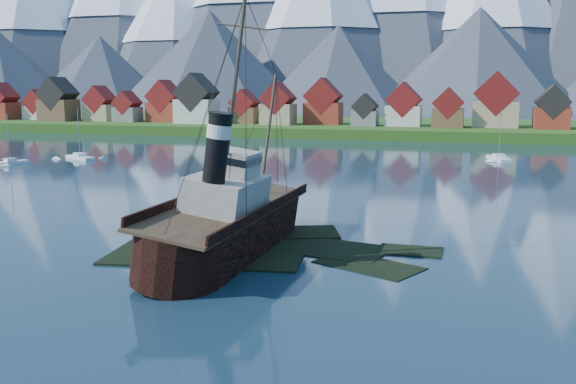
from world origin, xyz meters
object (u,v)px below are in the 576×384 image
(tugboat_wreck, at_px, (231,218))
(sailboat_c, at_px, (80,158))
(sailboat_b, at_px, (10,163))
(sailboat_e, at_px, (499,159))

(tugboat_wreck, xyz_separation_m, sailboat_c, (-59.78, 63.52, -2.82))
(tugboat_wreck, distance_m, sailboat_b, 85.13)
(tugboat_wreck, distance_m, sailboat_e, 91.14)
(sailboat_c, bearing_deg, tugboat_wreck, -108.82)
(sailboat_c, height_order, sailboat_e, sailboat_c)
(sailboat_c, bearing_deg, sailboat_e, -46.94)
(sailboat_c, relative_size, sailboat_e, 1.05)
(tugboat_wreck, distance_m, sailboat_c, 87.27)
(tugboat_wreck, bearing_deg, sailboat_e, 73.50)
(sailboat_b, xyz_separation_m, sailboat_e, (94.74, 35.55, -0.01))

